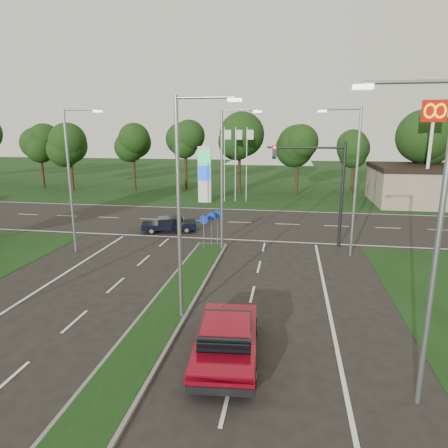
# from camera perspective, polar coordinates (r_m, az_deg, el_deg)

# --- Properties ---
(ground) EXTENTS (160.00, 160.00, 0.00)m
(ground) POSITION_cam_1_polar(r_m,az_deg,el_deg) (12.88, -17.68, -24.45)
(ground) COLOR black
(ground) RESTS_ON ground
(verge_far) EXTENTS (160.00, 50.00, 0.02)m
(verge_far) POSITION_cam_1_polar(r_m,az_deg,el_deg) (64.59, 4.89, 6.44)
(verge_far) COLOR black
(verge_far) RESTS_ON ground
(cross_road) EXTENTS (160.00, 12.00, 0.02)m
(cross_road) POSITION_cam_1_polar(r_m,az_deg,el_deg) (34.20, 0.64, 0.27)
(cross_road) COLOR black
(cross_road) RESTS_ON ground
(median_kerb) EXTENTS (2.00, 26.00, 0.12)m
(median_kerb) POSITION_cam_1_polar(r_m,az_deg,el_deg) (15.88, -10.96, -15.92)
(median_kerb) COLOR slate
(median_kerb) RESTS_ON ground
(streetlight_median_near) EXTENTS (2.53, 0.22, 9.00)m
(streetlight_median_near) POSITION_cam_1_polar(r_m,az_deg,el_deg) (15.70, -5.81, 3.45)
(streetlight_median_near) COLOR gray
(streetlight_median_near) RESTS_ON ground
(streetlight_median_far) EXTENTS (2.53, 0.22, 9.00)m
(streetlight_median_far) POSITION_cam_1_polar(r_m,az_deg,el_deg) (25.39, 0.12, 7.31)
(streetlight_median_far) COLOR gray
(streetlight_median_far) RESTS_ON ground
(streetlight_left_far) EXTENTS (2.53, 0.22, 9.00)m
(streetlight_left_far) POSITION_cam_1_polar(r_m,az_deg,el_deg) (26.68, -20.89, 6.73)
(streetlight_left_far) COLOR gray
(streetlight_left_far) RESTS_ON ground
(streetlight_right_far) EXTENTS (2.53, 0.22, 9.00)m
(streetlight_right_far) POSITION_cam_1_polar(r_m,az_deg,el_deg) (25.33, 17.93, 6.65)
(streetlight_right_far) COLOR gray
(streetlight_right_far) RESTS_ON ground
(streetlight_right_near) EXTENTS (2.53, 0.22, 9.00)m
(streetlight_right_near) POSITION_cam_1_polar(r_m,az_deg,el_deg) (11.84, 27.41, -1.30)
(streetlight_right_near) COLOR gray
(streetlight_right_near) RESTS_ON ground
(traffic_signal) EXTENTS (5.10, 0.42, 7.00)m
(traffic_signal) POSITION_cam_1_polar(r_m,az_deg,el_deg) (27.17, 13.90, 6.42)
(traffic_signal) COLOR black
(traffic_signal) RESTS_ON ground
(median_signs) EXTENTS (1.16, 1.76, 2.38)m
(median_signs) POSITION_cam_1_polar(r_m,az_deg,el_deg) (26.52, -1.87, 0.19)
(median_signs) COLOR gray
(median_signs) RESTS_ON ground
(gas_pylon) EXTENTS (5.80, 1.26, 8.00)m
(gas_pylon) POSITION_cam_1_polar(r_m,az_deg,el_deg) (43.14, -2.50, 7.30)
(gas_pylon) COLOR silver
(gas_pylon) RESTS_ON ground
(mcdonalds_sign) EXTENTS (2.20, 0.47, 10.40)m
(mcdonalds_sign) POSITION_cam_1_polar(r_m,az_deg,el_deg) (42.88, 27.65, 12.20)
(mcdonalds_sign) COLOR silver
(mcdonalds_sign) RESTS_ON ground
(treeline_far) EXTENTS (6.00, 6.00, 9.90)m
(treeline_far) POSITION_cam_1_polar(r_m,az_deg,el_deg) (49.11, 3.70, 12.28)
(treeline_far) COLOR black
(treeline_far) RESTS_ON ground
(red_sedan) EXTENTS (2.43, 5.12, 1.37)m
(red_sedan) POSITION_cam_1_polar(r_m,az_deg,el_deg) (14.30, 0.33, -16.10)
(red_sedan) COLOR maroon
(red_sedan) RESTS_ON ground
(navy_sedan) EXTENTS (4.43, 2.72, 1.13)m
(navy_sedan) POSITION_cam_1_polar(r_m,az_deg,el_deg) (31.15, -7.79, -0.02)
(navy_sedan) COLOR black
(navy_sedan) RESTS_ON ground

